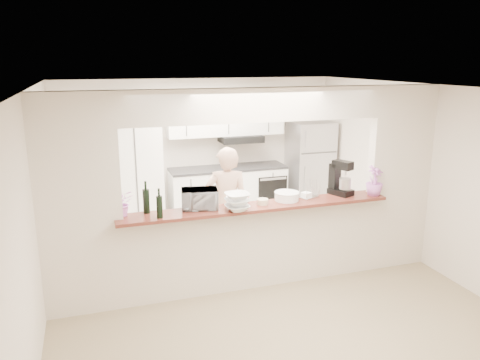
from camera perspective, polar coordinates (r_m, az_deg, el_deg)
name	(u,v)px	position (r m, az deg, el deg)	size (l,w,h in m)	color
floor	(256,285)	(6.17, 1.90, -12.66)	(6.00, 6.00, 0.00)	gray
tile_overlay	(222,241)	(7.51, -2.18, -7.50)	(5.00, 2.90, 0.01)	beige
partition	(257,173)	(5.65, 2.03, 0.85)	(5.00, 0.15, 2.50)	beige
bar_counter	(256,243)	(5.92, 1.96, -7.71)	(3.40, 0.38, 1.09)	beige
kitchen_cabinets	(193,167)	(8.27, -5.74, 1.54)	(3.15, 0.62, 2.25)	white
refrigerator	(310,166)	(8.96, 8.48, 1.65)	(0.75, 0.70, 1.70)	#BCBBC1
flower_left	(122,203)	(5.44, -14.23, -2.72)	(0.28, 0.24, 0.31)	pink
wine_bottle_a	(146,201)	(5.48, -11.36, -2.49)	(0.08, 0.08, 0.38)	black
wine_bottle_b	(159,207)	(5.29, -9.79, -3.20)	(0.07, 0.07, 0.34)	black
toaster_oven	(200,199)	(5.57, -4.95, -2.30)	(0.43, 0.29, 0.24)	#A2A1A6
serving_bowls	(237,202)	(5.48, -0.34, -2.71)	(0.28, 0.28, 0.21)	white
plate_stack_a	(236,201)	(5.69, -0.47, -2.54)	(0.25, 0.25, 0.12)	white
plate_stack_b	(287,196)	(5.92, 5.72, -1.97)	(0.31, 0.31, 0.11)	white
red_bowl	(243,201)	(5.77, 0.32, -2.52)	(0.16, 0.16, 0.07)	maroon
tan_bowl	(263,202)	(5.74, 2.77, -2.65)	(0.14, 0.14, 0.07)	beige
utensil_caddy	(309,190)	(6.06, 8.44, -1.23)	(0.29, 0.23, 0.24)	silver
stand_mixer	(340,179)	(6.25, 12.12, 0.08)	(0.30, 0.35, 0.45)	black
flower_right	(375,181)	(6.33, 16.08, -0.07)	(0.22, 0.22, 0.39)	#AB61B5
person	(227,206)	(6.51, -1.61, -3.23)	(0.61, 0.40, 1.67)	tan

